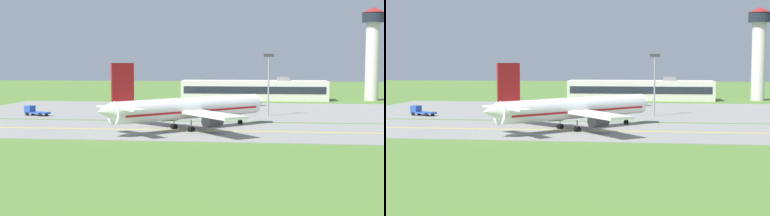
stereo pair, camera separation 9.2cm
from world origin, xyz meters
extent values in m
plane|color=#517A33|center=(0.00, 0.00, 0.00)|extent=(500.00, 500.00, 0.00)
cube|color=gray|center=(0.00, 0.00, 0.05)|extent=(240.00, 28.00, 0.10)
cube|color=gray|center=(10.00, 42.00, 0.05)|extent=(140.00, 52.00, 0.10)
cube|color=yellow|center=(0.00, 0.00, 0.11)|extent=(220.00, 0.60, 0.01)
cylinder|color=white|center=(1.87, 1.37, 4.20)|extent=(26.46, 27.27, 4.00)
cone|color=white|center=(14.49, 14.48, 4.20)|extent=(4.54, 4.51, 3.80)
cone|color=white|center=(-10.89, -11.89, 4.60)|extent=(4.67, 4.66, 3.40)
cube|color=red|center=(1.87, 1.37, 3.70)|extent=(24.63, 25.37, 0.36)
cube|color=#1E232D|center=(12.97, 12.90, 4.90)|extent=(3.70, 3.65, 0.70)
cube|color=white|center=(-5.78, 5.68, 3.70)|extent=(14.96, 12.68, 0.50)
cylinder|color=#47474C|center=(-2.95, 5.73, 2.30)|extent=(4.01, 4.04, 2.30)
cylinder|color=black|center=(-1.84, 6.89, 2.30)|extent=(1.69, 1.64, 2.10)
cube|color=white|center=(6.47, -6.11, 3.70)|extent=(13.03, 14.77, 0.50)
cylinder|color=#47474C|center=(6.41, -3.28, 2.30)|extent=(4.01, 4.04, 2.30)
cylinder|color=black|center=(7.52, -2.13, 2.30)|extent=(1.69, 1.64, 2.10)
cube|color=red|center=(-8.53, -9.44, 9.45)|extent=(3.34, 3.45, 6.50)
cube|color=white|center=(-10.98, -7.36, 5.00)|extent=(6.21, 5.58, 0.30)
cube|color=white|center=(-6.37, -11.80, 5.00)|extent=(5.70, 6.14, 0.30)
cylinder|color=slate|center=(10.89, 10.74, 1.38)|extent=(0.24, 0.24, 1.65)
cylinder|color=black|center=(10.89, 10.74, 0.55)|extent=(1.01, 1.04, 1.10)
cylinder|color=slate|center=(-1.39, 1.73, 1.38)|extent=(0.24, 0.24, 1.65)
cylinder|color=black|center=(-1.59, 1.92, 0.55)|extent=(1.01, 1.04, 1.10)
cylinder|color=black|center=(-1.19, 1.54, 0.55)|extent=(1.01, 1.04, 1.10)
cylinder|color=slate|center=(2.36, -1.88, 1.38)|extent=(0.24, 0.24, 1.65)
cylinder|color=black|center=(2.16, -1.68, 0.55)|extent=(1.01, 1.04, 1.10)
cylinder|color=black|center=(2.55, -2.07, 0.55)|extent=(1.01, 1.04, 1.10)
cube|color=silver|center=(14.64, 57.93, 1.50)|extent=(1.90, 2.09, 1.80)
cube|color=#1E232D|center=(15.41, 57.97, 1.81)|extent=(0.21, 1.84, 0.81)
cylinder|color=silver|center=(11.65, 57.78, 1.75)|extent=(4.29, 2.01, 1.80)
cube|color=#383838|center=(11.65, 57.78, 0.72)|extent=(4.30, 2.31, 0.24)
cylinder|color=orange|center=(14.64, 57.93, 2.50)|extent=(0.20, 0.20, 0.18)
cylinder|color=black|center=(14.59, 58.93, 0.45)|extent=(0.91, 0.34, 0.90)
cylinder|color=black|center=(14.69, 56.93, 0.45)|extent=(0.91, 0.34, 0.90)
cylinder|color=black|center=(10.76, 58.78, 0.45)|extent=(0.91, 0.34, 0.90)
cylinder|color=black|center=(10.86, 56.68, 0.45)|extent=(0.91, 0.34, 0.90)
cube|color=#264CA5|center=(-39.69, 23.52, 1.50)|extent=(2.36, 2.48, 1.80)
cube|color=#1E232D|center=(-40.41, 23.77, 1.81)|extent=(0.72, 1.78, 0.81)
cube|color=#264CA5|center=(-36.66, 22.47, 0.80)|extent=(5.03, 3.49, 0.40)
cylinder|color=orange|center=(-39.69, 23.52, 2.50)|extent=(0.20, 0.20, 0.18)
cylinder|color=black|center=(-40.02, 22.57, 0.45)|extent=(0.95, 0.58, 0.90)
cylinder|color=black|center=(-39.36, 24.46, 0.45)|extent=(0.95, 0.58, 0.90)
cylinder|color=black|center=(-36.14, 21.18, 0.45)|extent=(0.95, 0.58, 0.90)
cylinder|color=black|center=(-35.45, 23.16, 0.45)|extent=(0.95, 0.58, 0.90)
cube|color=#264CA5|center=(-7.80, 47.56, 1.50)|extent=(2.53, 2.42, 1.80)
cube|color=#1E232D|center=(-8.09, 48.27, 1.81)|extent=(1.75, 0.80, 0.81)
cylinder|color=silver|center=(-6.67, 44.78, 1.75)|extent=(3.25, 4.57, 1.80)
cube|color=#383838|center=(-6.67, 44.78, 0.72)|extent=(3.52, 4.68, 0.24)
cylinder|color=orange|center=(-7.80, 47.56, 2.50)|extent=(0.20, 0.20, 0.18)
cylinder|color=black|center=(-8.73, 47.19, 0.45)|extent=(0.62, 0.95, 0.90)
cylinder|color=black|center=(-6.87, 47.94, 0.45)|extent=(0.62, 0.95, 0.90)
cylinder|color=black|center=(-7.33, 43.61, 0.45)|extent=(0.62, 0.95, 0.90)
cylinder|color=black|center=(-5.38, 44.40, 0.45)|extent=(0.62, 0.95, 0.90)
cube|color=beige|center=(13.15, 82.29, 3.26)|extent=(47.96, 10.85, 6.52)
cube|color=#1E232D|center=(13.15, 76.82, 3.59)|extent=(46.04, 0.10, 2.35)
cube|color=slate|center=(22.74, 82.29, 7.12)|extent=(4.00, 4.00, 1.20)
cylinder|color=silver|center=(51.70, 84.77, 12.78)|extent=(4.40, 4.40, 25.56)
cylinder|color=#1E232D|center=(51.70, 84.77, 27.16)|extent=(7.20, 7.20, 3.20)
cone|color=maroon|center=(51.70, 84.77, 29.66)|extent=(7.60, 7.60, 1.80)
cylinder|color=gray|center=(16.90, 28.55, 7.00)|extent=(0.36, 0.36, 14.00)
cube|color=#333333|center=(16.90, 28.55, 14.35)|extent=(2.40, 0.50, 0.70)
camera|label=1|loc=(14.45, -99.76, 13.04)|focal=50.69mm
camera|label=2|loc=(14.54, -99.75, 13.04)|focal=50.69mm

